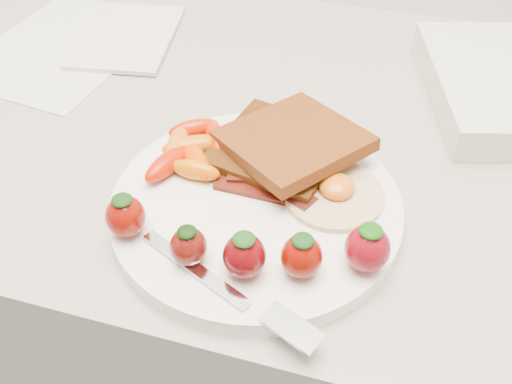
# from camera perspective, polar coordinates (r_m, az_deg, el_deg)

# --- Properties ---
(counter) EXTENTS (2.00, 0.60, 0.90)m
(counter) POSITION_cam_1_polar(r_m,az_deg,el_deg) (0.99, 0.92, -13.89)
(counter) COLOR gray
(counter) RESTS_ON ground
(plate) EXTENTS (0.27, 0.27, 0.02)m
(plate) POSITION_cam_1_polar(r_m,az_deg,el_deg) (0.53, -0.00, -1.47)
(plate) COLOR white
(plate) RESTS_ON counter
(toast_lower) EXTENTS (0.14, 0.14, 0.01)m
(toast_lower) POSITION_cam_1_polar(r_m,az_deg,el_deg) (0.57, 2.25, 4.31)
(toast_lower) COLOR #311004
(toast_lower) RESTS_ON plate
(toast_upper) EXTENTS (0.17, 0.17, 0.03)m
(toast_upper) POSITION_cam_1_polar(r_m,az_deg,el_deg) (0.56, 3.68, 5.16)
(toast_upper) COLOR #502810
(toast_upper) RESTS_ON toast_lower
(fried_egg) EXTENTS (0.10, 0.10, 0.02)m
(fried_egg) POSITION_cam_1_polar(r_m,az_deg,el_deg) (0.53, 7.84, -0.01)
(fried_egg) COLOR silver
(fried_egg) RESTS_ON plate
(bacon_strips) EXTENTS (0.10, 0.06, 0.01)m
(bacon_strips) POSITION_cam_1_polar(r_m,az_deg,el_deg) (0.54, 1.27, 0.83)
(bacon_strips) COLOR #3E0406
(bacon_strips) RESTS_ON plate
(baby_carrots) EXTENTS (0.08, 0.11, 0.02)m
(baby_carrots) POSITION_cam_1_polar(r_m,az_deg,el_deg) (0.57, -6.59, 4.23)
(baby_carrots) COLOR #D75F09
(baby_carrots) RESTS_ON plate
(strawberries) EXTENTS (0.24, 0.07, 0.05)m
(strawberries) POSITION_cam_1_polar(r_m,az_deg,el_deg) (0.46, -0.35, -5.22)
(strawberries) COLOR #780B03
(strawberries) RESTS_ON plate
(fork) EXTENTS (0.17, 0.08, 0.00)m
(fork) POSITION_cam_1_polar(r_m,az_deg,el_deg) (0.45, -1.94, -10.14)
(fork) COLOR silver
(fork) RESTS_ON plate
(paper_sheet) EXTENTS (0.22, 0.28, 0.00)m
(paper_sheet) POSITION_cam_1_polar(r_m,az_deg,el_deg) (0.82, -18.61, 13.64)
(paper_sheet) COLOR silver
(paper_sheet) RESTS_ON counter
(notepad) EXTENTS (0.15, 0.19, 0.01)m
(notepad) POSITION_cam_1_polar(r_m,az_deg,el_deg) (0.82, -12.74, 14.94)
(notepad) COLOR silver
(notepad) RESTS_ON paper_sheet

